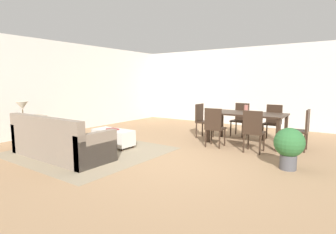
# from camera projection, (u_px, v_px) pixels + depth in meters

# --- Properties ---
(ground_plane) EXTENTS (10.80, 10.80, 0.00)m
(ground_plane) POSITION_uv_depth(u_px,v_px,m) (175.00, 160.00, 5.18)
(ground_plane) COLOR #9E7A56
(wall_back) EXTENTS (9.00, 0.12, 2.70)m
(wall_back) POSITION_uv_depth(u_px,v_px,m) (257.00, 87.00, 9.07)
(wall_back) COLOR silver
(wall_back) RESTS_ON ground_plane
(wall_left) EXTENTS (0.12, 11.00, 2.70)m
(wall_left) POSITION_uv_depth(u_px,v_px,m) (59.00, 88.00, 7.97)
(wall_left) COLOR silver
(wall_left) RESTS_ON ground_plane
(area_rug) EXTENTS (3.00, 2.80, 0.01)m
(area_rug) POSITION_uv_depth(u_px,v_px,m) (90.00, 151.00, 5.88)
(area_rug) COLOR gray
(area_rug) RESTS_ON ground_plane
(couch) EXTENTS (2.29, 0.88, 0.86)m
(couch) POSITION_uv_depth(u_px,v_px,m) (59.00, 143.00, 5.38)
(couch) COLOR gray
(couch) RESTS_ON ground_plane
(ottoman_table) EXTENTS (1.01, 0.46, 0.41)m
(ottoman_table) POSITION_uv_depth(u_px,v_px,m) (113.00, 137.00, 6.26)
(ottoman_table) COLOR silver
(ottoman_table) RESTS_ON ground_plane
(side_table) EXTENTS (0.40, 0.40, 0.54)m
(side_table) POSITION_uv_depth(u_px,v_px,m) (24.00, 129.00, 6.21)
(side_table) COLOR olive
(side_table) RESTS_ON ground_plane
(table_lamp) EXTENTS (0.26, 0.26, 0.52)m
(table_lamp) POSITION_uv_depth(u_px,v_px,m) (22.00, 107.00, 6.14)
(table_lamp) COLOR brown
(table_lamp) RESTS_ON side_table
(dining_table) EXTENTS (1.79, 0.95, 0.76)m
(dining_table) POSITION_uv_depth(u_px,v_px,m) (247.00, 116.00, 6.57)
(dining_table) COLOR #332319
(dining_table) RESTS_ON ground_plane
(dining_chair_near_left) EXTENTS (0.42, 0.42, 0.92)m
(dining_chair_near_left) POSITION_uv_depth(u_px,v_px,m) (214.00, 125.00, 6.18)
(dining_chair_near_left) COLOR #332319
(dining_chair_near_left) RESTS_ON ground_plane
(dining_chair_near_right) EXTENTS (0.42, 0.42, 0.92)m
(dining_chair_near_right) POSITION_uv_depth(u_px,v_px,m) (253.00, 129.00, 5.68)
(dining_chair_near_right) COLOR #332319
(dining_chair_near_right) RESTS_ON ground_plane
(dining_chair_far_left) EXTENTS (0.42, 0.42, 0.92)m
(dining_chair_far_left) POSITION_uv_depth(u_px,v_px,m) (241.00, 117.00, 7.54)
(dining_chair_far_left) COLOR #332319
(dining_chair_far_left) RESTS_ON ground_plane
(dining_chair_far_right) EXTENTS (0.41, 0.41, 0.92)m
(dining_chair_far_right) POSITION_uv_depth(u_px,v_px,m) (273.00, 120.00, 7.02)
(dining_chair_far_right) COLOR #332319
(dining_chair_far_right) RESTS_ON ground_plane
(dining_chair_head_east) EXTENTS (0.41, 0.41, 0.92)m
(dining_chair_head_east) POSITION_uv_depth(u_px,v_px,m) (302.00, 127.00, 5.87)
(dining_chair_head_east) COLOR #332319
(dining_chair_head_east) RESTS_ON ground_plane
(dining_chair_head_west) EXTENTS (0.41, 0.41, 0.92)m
(dining_chair_head_west) POSITION_uv_depth(u_px,v_px,m) (202.00, 119.00, 7.30)
(dining_chair_head_west) COLOR #332319
(dining_chair_head_west) RESTS_ON ground_plane
(vase_centerpiece) EXTENTS (0.10, 0.10, 0.19)m
(vase_centerpiece) POSITION_uv_depth(u_px,v_px,m) (246.00, 109.00, 6.54)
(vase_centerpiece) COLOR #B26659
(vase_centerpiece) RESTS_ON dining_table
(book_on_ottoman) EXTENTS (0.29, 0.24, 0.03)m
(book_on_ottoman) POSITION_uv_depth(u_px,v_px,m) (113.00, 129.00, 6.19)
(book_on_ottoman) COLOR maroon
(book_on_ottoman) RESTS_ON ottoman_table
(potted_plant) EXTENTS (0.51, 0.51, 0.73)m
(potted_plant) POSITION_uv_depth(u_px,v_px,m) (289.00, 145.00, 4.61)
(potted_plant) COLOR #4C4C51
(potted_plant) RESTS_ON ground_plane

